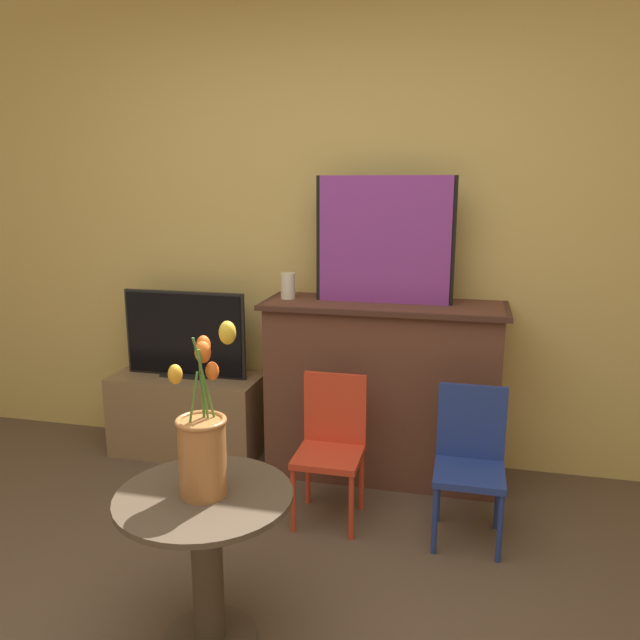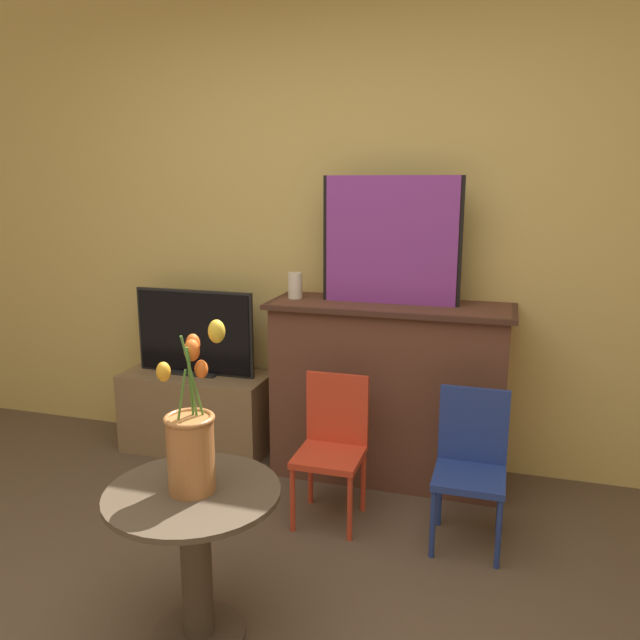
# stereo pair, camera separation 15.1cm
# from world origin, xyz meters

# --- Properties ---
(wall_back) EXTENTS (8.00, 0.06, 2.70)m
(wall_back) POSITION_xyz_m (0.00, 2.13, 1.35)
(wall_back) COLOR #E0BC66
(wall_back) RESTS_ON ground
(fireplace_mantel) EXTENTS (1.26, 0.46, 0.95)m
(fireplace_mantel) POSITION_xyz_m (0.30, 1.89, 0.49)
(fireplace_mantel) COLOR brown
(fireplace_mantel) RESTS_ON ground
(painting) EXTENTS (0.71, 0.03, 0.65)m
(painting) POSITION_xyz_m (0.29, 1.90, 1.28)
(painting) COLOR black
(painting) RESTS_ON fireplace_mantel
(mantel_candle) EXTENTS (0.08, 0.08, 0.14)m
(mantel_candle) POSITION_xyz_m (-0.22, 1.89, 1.02)
(mantel_candle) COLOR silver
(mantel_candle) RESTS_ON fireplace_mantel
(tv_stand) EXTENTS (0.86, 0.38, 0.47)m
(tv_stand) POSITION_xyz_m (-0.84, 1.89, 0.23)
(tv_stand) COLOR olive
(tv_stand) RESTS_ON ground
(tv_monitor) EXTENTS (0.72, 0.12, 0.50)m
(tv_monitor) POSITION_xyz_m (-0.84, 1.90, 0.71)
(tv_monitor) COLOR black
(tv_monitor) RESTS_ON tv_stand
(chair_red) EXTENTS (0.30, 0.30, 0.68)m
(chair_red) POSITION_xyz_m (0.13, 1.39, 0.38)
(chair_red) COLOR red
(chair_red) RESTS_ON ground
(chair_blue) EXTENTS (0.30, 0.30, 0.68)m
(chair_blue) POSITION_xyz_m (0.76, 1.37, 0.38)
(chair_blue) COLOR navy
(chair_blue) RESTS_ON ground
(side_table) EXTENTS (0.59, 0.59, 0.56)m
(side_table) POSITION_xyz_m (-0.10, 0.46, 0.36)
(side_table) COLOR #4C3D2D
(side_table) RESTS_ON ground
(vase_tulips) EXTENTS (0.18, 0.21, 0.57)m
(vase_tulips) POSITION_xyz_m (-0.10, 0.47, 0.74)
(vase_tulips) COLOR #AD6B38
(vase_tulips) RESTS_ON side_table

